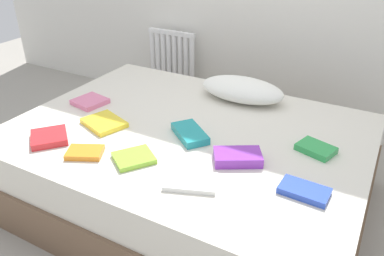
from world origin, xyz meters
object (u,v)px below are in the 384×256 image
at_px(textbook_blue, 304,191).
at_px(textbook_lime, 134,158).
at_px(textbook_purple, 238,157).
at_px(textbook_white, 191,182).
at_px(textbook_teal, 190,133).
at_px(textbook_red, 49,137).
at_px(textbook_yellow, 104,123).
at_px(textbook_pink, 90,102).
at_px(textbook_orange, 85,152).
at_px(bed, 188,165).
at_px(pillow, 242,89).
at_px(radiator, 172,60).
at_px(textbook_green, 316,149).

xyz_separation_m(textbook_blue, textbook_lime, (-0.81, -0.14, -0.00)).
relative_size(textbook_purple, textbook_lime, 1.24).
bearing_deg(textbook_white, textbook_lime, 153.62).
distance_m(textbook_teal, textbook_white, 0.43).
relative_size(textbook_red, textbook_lime, 1.02).
xyz_separation_m(textbook_yellow, textbook_pink, (-0.27, 0.18, 0.00)).
relative_size(textbook_yellow, textbook_orange, 1.34).
distance_m(bed, textbook_yellow, 0.56).
bearing_deg(textbook_orange, textbook_lime, -8.44).
xyz_separation_m(textbook_red, textbook_white, (0.85, 0.03, -0.01)).
distance_m(pillow, textbook_red, 1.22).
height_order(textbook_blue, textbook_red, textbook_red).
distance_m(bed, radiator, 1.47).
bearing_deg(textbook_blue, radiator, 139.50).
height_order(textbook_yellow, textbook_pink, textbook_pink).
relative_size(textbook_blue, textbook_lime, 1.13).
height_order(pillow, textbook_orange, pillow).
bearing_deg(textbook_purple, textbook_lime, 177.50).
bearing_deg(textbook_blue, textbook_yellow, 178.96).
relative_size(bed, textbook_teal, 8.12).
distance_m(bed, textbook_blue, 0.82).
distance_m(radiator, textbook_purple, 1.84).
bearing_deg(textbook_yellow, radiator, 125.57).
distance_m(bed, textbook_green, 0.75).
height_order(radiator, textbook_lime, radiator).
bearing_deg(textbook_yellow, textbook_lime, -10.44).
bearing_deg(pillow, textbook_orange, -113.34).
bearing_deg(textbook_yellow, bed, 43.36).
height_order(bed, textbook_green, textbook_green).
bearing_deg(textbook_pink, bed, 11.62).
bearing_deg(textbook_white, textbook_purple, 46.58).
bearing_deg(textbook_blue, textbook_teal, 166.53).
relative_size(radiator, textbook_green, 3.05).
xyz_separation_m(pillow, textbook_white, (0.15, -0.97, -0.06)).
height_order(textbook_teal, textbook_white, textbook_teal).
distance_m(textbook_teal, textbook_green, 0.66).
relative_size(textbook_green, textbook_lime, 0.96).
xyz_separation_m(textbook_yellow, textbook_purple, (0.82, 0.02, 0.01)).
bearing_deg(textbook_teal, textbook_blue, 22.45).
bearing_deg(textbook_red, textbook_blue, 49.66).
bearing_deg(textbook_teal, textbook_purple, 21.30).
height_order(pillow, textbook_red, pillow).
bearing_deg(bed, textbook_teal, -53.38).
xyz_separation_m(textbook_red, textbook_orange, (0.27, -0.02, -0.00)).
bearing_deg(textbook_white, textbook_pink, 135.61).
relative_size(radiator, textbook_purple, 2.37).
height_order(textbook_orange, textbook_purple, textbook_purple).
height_order(pillow, textbook_blue, pillow).
distance_m(radiator, textbook_white, 1.98).
height_order(textbook_red, textbook_orange, textbook_red).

